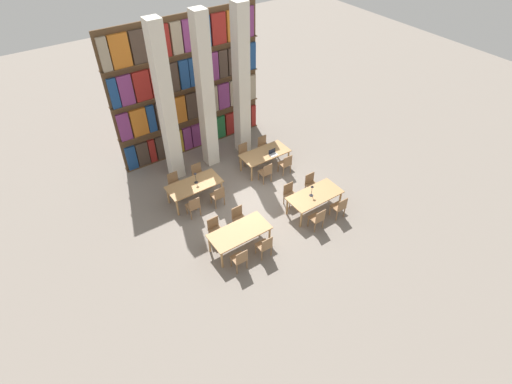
{
  "coord_description": "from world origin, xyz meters",
  "views": [
    {
      "loc": [
        -5.97,
        -8.88,
        9.89
      ],
      "look_at": [
        0.0,
        -0.15,
        0.66
      ],
      "focal_mm": 28.0,
      "sensor_mm": 36.0,
      "label": 1
    }
  ],
  "objects_px": {
    "reading_table_2": "(194,186)",
    "reading_table_0": "(240,233)",
    "reading_table_1": "(315,196)",
    "chair_15": "(264,146)",
    "pillar_center": "(205,95)",
    "pillar_right": "(241,84)",
    "chair_9": "(175,183)",
    "desk_lamp_0": "(312,189)",
    "chair_10": "(218,195)",
    "chair_2": "(265,246)",
    "chair_5": "(290,194)",
    "chair_1": "(215,229)",
    "reading_table_3": "(265,154)",
    "chair_11": "(198,174)",
    "desk_lamp_1": "(195,176)",
    "chair_6": "(339,207)",
    "chair_14": "(286,164)",
    "chair_7": "(311,184)",
    "chair_13": "(244,153)",
    "chair_12": "(266,172)",
    "chair_4": "(318,218)",
    "chair_0": "(240,259)",
    "chair_3": "(239,218)",
    "laptop": "(273,154)",
    "chair_8": "(194,206)",
    "pillar_left": "(166,107)"
  },
  "relations": [
    {
      "from": "chair_15",
      "to": "pillar_center",
      "type": "bearing_deg",
      "value": -22.66
    },
    {
      "from": "chair_7",
      "to": "chair_13",
      "type": "height_order",
      "value": "same"
    },
    {
      "from": "chair_12",
      "to": "pillar_left",
      "type": "bearing_deg",
      "value": 138.42
    },
    {
      "from": "chair_12",
      "to": "chair_10",
      "type": "bearing_deg",
      "value": -176.58
    },
    {
      "from": "chair_3",
      "to": "chair_13",
      "type": "height_order",
      "value": "same"
    },
    {
      "from": "desk_lamp_1",
      "to": "chair_13",
      "type": "distance_m",
      "value": 2.81
    },
    {
      "from": "chair_2",
      "to": "chair_9",
      "type": "height_order",
      "value": "same"
    },
    {
      "from": "reading_table_2",
      "to": "laptop",
      "type": "xyz_separation_m",
      "value": [
        3.4,
        -0.14,
        0.12
      ]
    },
    {
      "from": "chair_5",
      "to": "chair_6",
      "type": "xyz_separation_m",
      "value": [
        0.99,
        -1.5,
        0.0
      ]
    },
    {
      "from": "pillar_center",
      "to": "desk_lamp_1",
      "type": "height_order",
      "value": "pillar_center"
    },
    {
      "from": "chair_10",
      "to": "chair_9",
      "type": "bearing_deg",
      "value": 123.13
    },
    {
      "from": "chair_0",
      "to": "chair_2",
      "type": "bearing_deg",
      "value": 0.0
    },
    {
      "from": "pillar_right",
      "to": "chair_4",
      "type": "height_order",
      "value": "pillar_right"
    },
    {
      "from": "chair_1",
      "to": "reading_table_3",
      "type": "xyz_separation_m",
      "value": [
        3.58,
        2.25,
        0.18
      ]
    },
    {
      "from": "pillar_right",
      "to": "desk_lamp_1",
      "type": "xyz_separation_m",
      "value": [
        -3.09,
        -1.7,
        -1.95
      ]
    },
    {
      "from": "chair_2",
      "to": "chair_5",
      "type": "height_order",
      "value": "same"
    },
    {
      "from": "chair_4",
      "to": "chair_12",
      "type": "bearing_deg",
      "value": 89.63
    },
    {
      "from": "pillar_right",
      "to": "chair_14",
      "type": "bearing_deg",
      "value": -78.48
    },
    {
      "from": "chair_9",
      "to": "chair_14",
      "type": "relative_size",
      "value": 1.0
    },
    {
      "from": "chair_8",
      "to": "desk_lamp_1",
      "type": "distance_m",
      "value": 1.11
    },
    {
      "from": "chair_0",
      "to": "chair_10",
      "type": "height_order",
      "value": "same"
    },
    {
      "from": "desk_lamp_1",
      "to": "chair_6",
      "type": "bearing_deg",
      "value": -45.53
    },
    {
      "from": "pillar_right",
      "to": "chair_12",
      "type": "bearing_deg",
      "value": -101.36
    },
    {
      "from": "chair_9",
      "to": "pillar_right",
      "type": "bearing_deg",
      "value": -164.89
    },
    {
      "from": "chair_2",
      "to": "desk_lamp_0",
      "type": "height_order",
      "value": "desk_lamp_0"
    },
    {
      "from": "pillar_right",
      "to": "chair_14",
      "type": "relative_size",
      "value": 6.87
    },
    {
      "from": "chair_11",
      "to": "desk_lamp_1",
      "type": "relative_size",
      "value": 1.87
    },
    {
      "from": "desk_lamp_0",
      "to": "chair_10",
      "type": "bearing_deg",
      "value": 140.35
    },
    {
      "from": "pillar_left",
      "to": "chair_0",
      "type": "xyz_separation_m",
      "value": [
        -0.45,
        -5.34,
        -2.53
      ]
    },
    {
      "from": "chair_1",
      "to": "chair_6",
      "type": "relative_size",
      "value": 1.0
    },
    {
      "from": "chair_15",
      "to": "chair_4",
      "type": "bearing_deg",
      "value": 77.86
    },
    {
      "from": "chair_9",
      "to": "reading_table_1",
      "type": "bearing_deg",
      "value": 135.06
    },
    {
      "from": "chair_2",
      "to": "chair_13",
      "type": "height_order",
      "value": "same"
    },
    {
      "from": "chair_5",
      "to": "chair_0",
      "type": "bearing_deg",
      "value": 25.79
    },
    {
      "from": "chair_15",
      "to": "reading_table_0",
      "type": "bearing_deg",
      "value": 46.39
    },
    {
      "from": "reading_table_1",
      "to": "chair_15",
      "type": "bearing_deg",
      "value": 82.79
    },
    {
      "from": "reading_table_2",
      "to": "reading_table_0",
      "type": "bearing_deg",
      "value": -88.04
    },
    {
      "from": "pillar_right",
      "to": "reading_table_1",
      "type": "relative_size",
      "value": 3.08
    },
    {
      "from": "reading_table_0",
      "to": "chair_11",
      "type": "xyz_separation_m",
      "value": [
        0.44,
        3.62,
        -0.18
      ]
    },
    {
      "from": "pillar_center",
      "to": "pillar_right",
      "type": "height_order",
      "value": "same"
    },
    {
      "from": "chair_13",
      "to": "laptop",
      "type": "distance_m",
      "value": 1.26
    },
    {
      "from": "pillar_left",
      "to": "chair_11",
      "type": "bearing_deg",
      "value": -64.81
    },
    {
      "from": "chair_6",
      "to": "chair_1",
      "type": "bearing_deg",
      "value": 159.7
    },
    {
      "from": "chair_15",
      "to": "laptop",
      "type": "distance_m",
      "value": 1.09
    },
    {
      "from": "chair_9",
      "to": "chair_13",
      "type": "distance_m",
      "value": 3.16
    },
    {
      "from": "chair_3",
      "to": "reading_table_1",
      "type": "height_order",
      "value": "chair_3"
    },
    {
      "from": "chair_3",
      "to": "chair_6",
      "type": "bearing_deg",
      "value": 154.45
    },
    {
      "from": "chair_1",
      "to": "desk_lamp_1",
      "type": "relative_size",
      "value": 1.87
    },
    {
      "from": "chair_10",
      "to": "chair_13",
      "type": "distance_m",
      "value": 2.72
    },
    {
      "from": "reading_table_3",
      "to": "pillar_right",
      "type": "bearing_deg",
      "value": 90.39
    }
  ]
}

